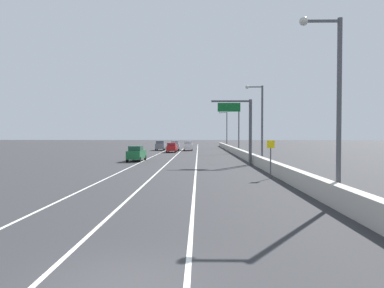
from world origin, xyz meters
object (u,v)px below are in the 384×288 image
lamp_post_right_near (334,96)px  lamp_post_right_fourth (226,127)px  lamp_post_right_third (237,124)px  car_red_3 (172,148)px  car_green_4 (136,154)px  speed_advisory_sign (271,156)px  car_gray_1 (160,146)px  car_white_2 (188,146)px  overhead_sign_gantry (244,124)px  lamp_post_right_second (260,118)px  car_silver_0 (175,146)px

lamp_post_right_near → lamp_post_right_fourth: same height
lamp_post_right_third → car_red_3: lamp_post_right_third is taller
car_green_4 → lamp_post_right_near: bearing=-62.2°
speed_advisory_sign → car_green_4: size_ratio=0.63×
lamp_post_right_third → car_gray_1: lamp_post_right_third is taller
car_gray_1 → car_green_4: (0.33, -32.03, -0.06)m
lamp_post_right_fourth → car_white_2: (-9.25, -13.90, -4.38)m
overhead_sign_gantry → speed_advisory_sign: bearing=-88.1°
lamp_post_right_near → car_red_3: bearing=103.1°
lamp_post_right_second → car_white_2: size_ratio=1.97×
car_red_3 → car_gray_1: bearing=109.9°
car_white_2 → lamp_post_right_fourth: bearing=56.4°
lamp_post_right_near → car_gray_1: (-15.21, 60.19, -4.35)m
lamp_post_right_fourth → car_green_4: bearing=-108.5°
speed_advisory_sign → lamp_post_right_fourth: (1.30, 63.20, 3.64)m
lamp_post_right_second → car_red_3: lamp_post_right_second is taller
car_silver_0 → car_gray_1: size_ratio=1.09×
lamp_post_right_near → car_red_3: lamp_post_right_near is taller
overhead_sign_gantry → car_white_2: overhead_sign_gantry is taller
overhead_sign_gantry → lamp_post_right_second: 2.56m
car_white_2 → car_red_3: 8.52m
lamp_post_right_near → car_red_3: 52.88m
car_silver_0 → car_red_3: 8.64m
overhead_sign_gantry → lamp_post_right_fourth: lamp_post_right_fourth is taller
lamp_post_right_second → lamp_post_right_fourth: (-0.32, 48.81, 0.00)m
lamp_post_right_third → car_white_2: size_ratio=1.97×
lamp_post_right_second → overhead_sign_gantry: bearing=-146.3°
car_gray_1 → car_green_4: bearing=-89.4°
speed_advisory_sign → car_green_4: speed_advisory_sign is taller
car_white_2 → car_green_4: bearing=-100.6°
speed_advisory_sign → lamp_post_right_second: lamp_post_right_second is taller
car_red_3 → car_green_4: (-2.89, -23.14, 0.06)m
lamp_post_right_second → car_green_4: lamp_post_right_second is taller
lamp_post_right_fourth → car_white_2: bearing=-123.6°
lamp_post_right_near → lamp_post_right_second: (0.51, 24.40, 0.00)m
overhead_sign_gantry → car_red_3: size_ratio=1.57×
lamp_post_right_fourth → lamp_post_right_third: bearing=-89.3°
speed_advisory_sign → car_green_4: bearing=127.2°
car_silver_0 → car_white_2: 2.98m
lamp_post_right_near → lamp_post_right_second: size_ratio=1.00×
car_gray_1 → car_red_3: (3.22, -8.89, -0.12)m
speed_advisory_sign → car_red_3: 42.72m
car_gray_1 → car_green_4: car_gray_1 is taller
car_white_2 → car_green_4: (-5.82, -31.14, -0.04)m
car_silver_0 → car_green_4: car_silver_0 is taller
speed_advisory_sign → lamp_post_right_near: lamp_post_right_near is taller
lamp_post_right_near → lamp_post_right_second: same height
car_red_3 → lamp_post_right_second: bearing=-65.1°
speed_advisory_sign → lamp_post_right_fourth: 63.32m
overhead_sign_gantry → lamp_post_right_third: (2.05, 25.77, 0.67)m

